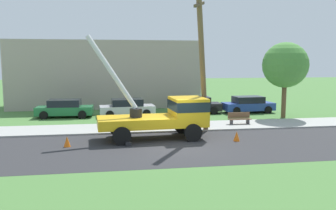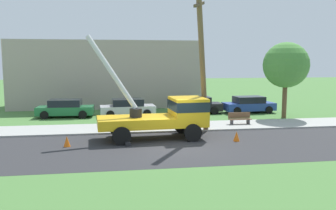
{
  "view_description": "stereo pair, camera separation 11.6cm",
  "coord_description": "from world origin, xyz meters",
  "px_view_note": "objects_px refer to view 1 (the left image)",
  "views": [
    {
      "loc": [
        -3.38,
        -17.86,
        4.48
      ],
      "look_at": [
        -0.03,
        3.03,
        1.84
      ],
      "focal_mm": 37.75,
      "sensor_mm": 36.0,
      "label": 1
    },
    {
      "loc": [
        -3.26,
        -17.88,
        4.48
      ],
      "look_at": [
        -0.03,
        3.03,
        1.84
      ],
      "focal_mm": 37.75,
      "sensor_mm": 36.0,
      "label": 2
    }
  ],
  "objects_px": {
    "traffic_cone_curbside": "(196,128)",
    "parked_sedan_green": "(65,108)",
    "parked_sedan_silver": "(127,108)",
    "park_bench": "(239,119)",
    "parked_sedan_black": "(195,105)",
    "parked_sedan_blue": "(248,104)",
    "roadside_tree_near": "(285,65)",
    "traffic_cone_ahead": "(237,136)",
    "utility_truck": "(166,114)",
    "leaning_utility_pole": "(202,60)",
    "traffic_cone_behind": "(67,142)"
  },
  "relations": [
    {
      "from": "roadside_tree_near",
      "to": "parked_sedan_black",
      "type": "bearing_deg",
      "value": 151.3
    },
    {
      "from": "parked_sedan_blue",
      "to": "park_bench",
      "type": "distance_m",
      "value": 6.46
    },
    {
      "from": "utility_truck",
      "to": "parked_sedan_black",
      "type": "height_order",
      "value": "utility_truck"
    },
    {
      "from": "traffic_cone_curbside",
      "to": "parked_sedan_green",
      "type": "xyz_separation_m",
      "value": [
        -8.91,
        7.74,
        0.43
      ]
    },
    {
      "from": "traffic_cone_curbside",
      "to": "roadside_tree_near",
      "type": "height_order",
      "value": "roadside_tree_near"
    },
    {
      "from": "traffic_cone_behind",
      "to": "parked_sedan_silver",
      "type": "relative_size",
      "value": 0.12
    },
    {
      "from": "parked_sedan_green",
      "to": "parked_sedan_silver",
      "type": "xyz_separation_m",
      "value": [
        4.95,
        -0.32,
        0.0
      ]
    },
    {
      "from": "traffic_cone_curbside",
      "to": "roadside_tree_near",
      "type": "distance_m",
      "value": 10.33
    },
    {
      "from": "park_bench",
      "to": "parked_sedan_black",
      "type": "bearing_deg",
      "value": 105.48
    },
    {
      "from": "traffic_cone_curbside",
      "to": "parked_sedan_black",
      "type": "xyz_separation_m",
      "value": [
        1.92,
        8.28,
        0.43
      ]
    },
    {
      "from": "traffic_cone_curbside",
      "to": "parked_sedan_green",
      "type": "bearing_deg",
      "value": 139.0
    },
    {
      "from": "parked_sedan_blue",
      "to": "parked_sedan_silver",
      "type": "bearing_deg",
      "value": -177.67
    },
    {
      "from": "traffic_cone_curbside",
      "to": "parked_sedan_blue",
      "type": "bearing_deg",
      "value": 50.08
    },
    {
      "from": "parked_sedan_green",
      "to": "park_bench",
      "type": "xyz_separation_m",
      "value": [
        12.54,
        -5.64,
        -0.25
      ]
    },
    {
      "from": "parked_sedan_black",
      "to": "roadside_tree_near",
      "type": "bearing_deg",
      "value": -28.7
    },
    {
      "from": "parked_sedan_black",
      "to": "utility_truck",
      "type": "bearing_deg",
      "value": -112.85
    },
    {
      "from": "traffic_cone_ahead",
      "to": "parked_sedan_blue",
      "type": "relative_size",
      "value": 0.12
    },
    {
      "from": "leaning_utility_pole",
      "to": "traffic_cone_behind",
      "type": "bearing_deg",
      "value": -165.27
    },
    {
      "from": "leaning_utility_pole",
      "to": "park_bench",
      "type": "distance_m",
      "value": 5.86
    },
    {
      "from": "parked_sedan_green",
      "to": "roadside_tree_near",
      "type": "relative_size",
      "value": 0.75
    },
    {
      "from": "leaning_utility_pole",
      "to": "parked_sedan_blue",
      "type": "relative_size",
      "value": 1.96
    },
    {
      "from": "parked_sedan_black",
      "to": "parked_sedan_blue",
      "type": "bearing_deg",
      "value": -5.23
    },
    {
      "from": "utility_truck",
      "to": "roadside_tree_near",
      "type": "relative_size",
      "value": 1.16
    },
    {
      "from": "leaning_utility_pole",
      "to": "parked_sedan_blue",
      "type": "xyz_separation_m",
      "value": [
        6.32,
        8.27,
        -3.81
      ]
    },
    {
      "from": "traffic_cone_behind",
      "to": "park_bench",
      "type": "xyz_separation_m",
      "value": [
        11.17,
        4.56,
        0.18
      ]
    },
    {
      "from": "roadside_tree_near",
      "to": "utility_truck",
      "type": "bearing_deg",
      "value": -150.16
    },
    {
      "from": "parked_sedan_black",
      "to": "parked_sedan_blue",
      "type": "relative_size",
      "value": 0.99
    },
    {
      "from": "traffic_cone_behind",
      "to": "traffic_cone_ahead",
      "type": "bearing_deg",
      "value": -0.81
    },
    {
      "from": "parked_sedan_black",
      "to": "roadside_tree_near",
      "type": "relative_size",
      "value": 0.75
    },
    {
      "from": "traffic_cone_curbside",
      "to": "parked_sedan_silver",
      "type": "xyz_separation_m",
      "value": [
        -3.95,
        7.42,
        0.43
      ]
    },
    {
      "from": "parked_sedan_silver",
      "to": "parked_sedan_blue",
      "type": "bearing_deg",
      "value": 2.33
    },
    {
      "from": "traffic_cone_ahead",
      "to": "roadside_tree_near",
      "type": "bearing_deg",
      "value": 48.28
    },
    {
      "from": "traffic_cone_behind",
      "to": "park_bench",
      "type": "bearing_deg",
      "value": 22.21
    },
    {
      "from": "traffic_cone_curbside",
      "to": "parked_sedan_green",
      "type": "distance_m",
      "value": 11.81
    },
    {
      "from": "traffic_cone_curbside",
      "to": "park_bench",
      "type": "xyz_separation_m",
      "value": [
        3.63,
        2.1,
        0.18
      ]
    },
    {
      "from": "leaning_utility_pole",
      "to": "traffic_cone_behind",
      "type": "distance_m",
      "value": 9.1
    },
    {
      "from": "park_bench",
      "to": "utility_truck",
      "type": "bearing_deg",
      "value": -150.2
    },
    {
      "from": "leaning_utility_pole",
      "to": "parked_sedan_silver",
      "type": "height_order",
      "value": "leaning_utility_pole"
    },
    {
      "from": "traffic_cone_curbside",
      "to": "parked_sedan_silver",
      "type": "bearing_deg",
      "value": 118.03
    },
    {
      "from": "parked_sedan_silver",
      "to": "parked_sedan_black",
      "type": "height_order",
      "value": "same"
    },
    {
      "from": "traffic_cone_ahead",
      "to": "parked_sedan_silver",
      "type": "height_order",
      "value": "parked_sedan_silver"
    },
    {
      "from": "leaning_utility_pole",
      "to": "park_bench",
      "type": "relative_size",
      "value": 5.51
    },
    {
      "from": "roadside_tree_near",
      "to": "traffic_cone_behind",
      "type": "bearing_deg",
      "value": -155.42
    },
    {
      "from": "utility_truck",
      "to": "parked_sedan_black",
      "type": "xyz_separation_m",
      "value": [
        3.98,
        9.44,
        -0.7
      ]
    },
    {
      "from": "traffic_cone_ahead",
      "to": "roadside_tree_near",
      "type": "relative_size",
      "value": 0.09
    },
    {
      "from": "traffic_cone_ahead",
      "to": "parked_sedan_blue",
      "type": "bearing_deg",
      "value": 65.13
    },
    {
      "from": "traffic_cone_behind",
      "to": "traffic_cone_curbside",
      "type": "distance_m",
      "value": 7.93
    },
    {
      "from": "parked_sedan_green",
      "to": "park_bench",
      "type": "height_order",
      "value": "parked_sedan_green"
    },
    {
      "from": "roadside_tree_near",
      "to": "parked_sedan_silver",
      "type": "bearing_deg",
      "value": 167.84
    },
    {
      "from": "park_bench",
      "to": "roadside_tree_near",
      "type": "bearing_deg",
      "value": 29.89
    }
  ]
}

